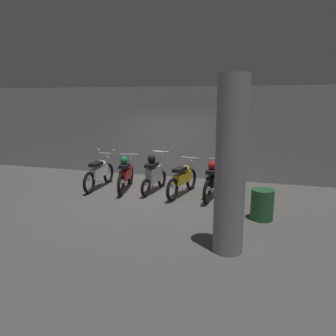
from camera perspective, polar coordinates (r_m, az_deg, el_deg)
The scene contains 9 objects.
ground_plane at distance 9.54m, azimuth -2.87°, elevation -4.55°, with size 80.00×80.00×0.00m, color #565451.
back_wall at distance 11.46m, azimuth 0.97°, elevation 6.34°, with size 16.00×0.30×3.16m, color gray.
motorbike_slot_0 at distance 10.27m, azimuth -12.04°, elevation -0.75°, with size 0.59×1.95×1.15m.
motorbike_slot_1 at distance 9.87m, azimuth -7.50°, elevation -0.91°, with size 0.62×1.93×1.08m.
motorbike_slot_2 at distance 9.61m, azimuth -2.42°, elevation -0.92°, with size 0.56×1.68×1.18m.
motorbike_slot_3 at distance 9.30m, azimuth 2.63°, elevation -1.86°, with size 0.61×1.93×1.03m.
motorbike_slot_4 at distance 9.14m, azimuth 8.08°, elevation -1.98°, with size 0.56×1.95×1.08m.
support_pillar at distance 5.70m, azimuth 11.03°, elevation 0.19°, with size 0.54×0.54×3.16m, color gray.
trash_bin at distance 7.76m, azimuth 16.34°, elevation -6.24°, with size 0.52×0.52×0.71m, color #26592D.
Camera 1 is at (3.03, -8.62, 2.74)m, focal length 34.38 mm.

